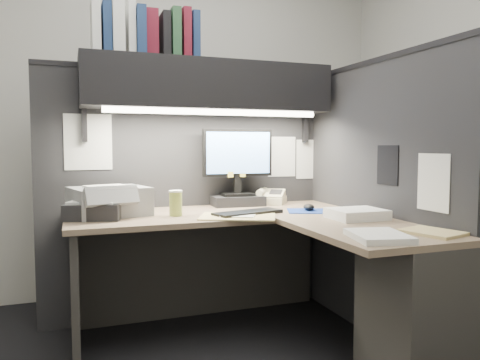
# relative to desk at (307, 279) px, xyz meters

# --- Properties ---
(wall_back) EXTENTS (3.50, 0.04, 2.70)m
(wall_back) POSITION_rel_desk_xyz_m (-0.43, 1.50, 0.91)
(wall_back) COLOR beige
(wall_back) RESTS_ON floor
(partition_back) EXTENTS (1.90, 0.06, 1.60)m
(partition_back) POSITION_rel_desk_xyz_m (-0.40, 0.93, 0.36)
(partition_back) COLOR black
(partition_back) RESTS_ON floor
(partition_right) EXTENTS (0.06, 1.50, 1.60)m
(partition_right) POSITION_rel_desk_xyz_m (0.55, 0.18, 0.36)
(partition_right) COLOR black
(partition_right) RESTS_ON floor
(desk) EXTENTS (1.70, 1.53, 0.73)m
(desk) POSITION_rel_desk_xyz_m (0.00, 0.00, 0.00)
(desk) COLOR #816852
(desk) RESTS_ON floor
(overhead_shelf) EXTENTS (1.55, 0.34, 0.30)m
(overhead_shelf) POSITION_rel_desk_xyz_m (-0.30, 0.75, 1.06)
(overhead_shelf) COLOR black
(overhead_shelf) RESTS_ON partition_back
(task_light_tube) EXTENTS (1.32, 0.04, 0.04)m
(task_light_tube) POSITION_rel_desk_xyz_m (-0.30, 0.61, 0.89)
(task_light_tube) COLOR white
(task_light_tube) RESTS_ON overhead_shelf
(monitor) EXTENTS (0.47, 0.22, 0.51)m
(monitor) POSITION_rel_desk_xyz_m (-0.09, 0.80, 0.49)
(monitor) COLOR black
(monitor) RESTS_ON desk
(keyboard) EXTENTS (0.44, 0.26, 0.02)m
(keyboard) POSITION_rel_desk_xyz_m (-0.17, 0.40, 0.30)
(keyboard) COLOR black
(keyboard) RESTS_ON desk
(mousepad) EXTENTS (0.30, 0.29, 0.00)m
(mousepad) POSITION_rel_desk_xyz_m (0.22, 0.40, 0.29)
(mousepad) COLOR navy
(mousepad) RESTS_ON desk
(mouse) EXTENTS (0.10, 0.12, 0.04)m
(mouse) POSITION_rel_desk_xyz_m (0.23, 0.41, 0.31)
(mouse) COLOR black
(mouse) RESTS_ON mousepad
(telephone) EXTENTS (0.27, 0.28, 0.08)m
(telephone) POSITION_rel_desk_xyz_m (0.15, 0.81, 0.33)
(telephone) COLOR beige
(telephone) RESTS_ON desk
(coffee_cup) EXTENTS (0.08, 0.08, 0.14)m
(coffee_cup) POSITION_rel_desk_xyz_m (-0.58, 0.49, 0.35)
(coffee_cup) COLOR #C4B84E
(coffee_cup) RESTS_ON desk
(printer) EXTENTS (0.48, 0.43, 0.16)m
(printer) POSITION_rel_desk_xyz_m (-0.93, 0.65, 0.37)
(printer) COLOR gray
(printer) RESTS_ON desk
(notebook_stack) EXTENTS (0.35, 0.31, 0.09)m
(notebook_stack) POSITION_rel_desk_xyz_m (-1.01, 0.55, 0.33)
(notebook_stack) COLOR black
(notebook_stack) RESTS_ON desk
(open_folder) EXTENTS (0.49, 0.42, 0.01)m
(open_folder) POSITION_rel_desk_xyz_m (-0.26, 0.32, 0.29)
(open_folder) COLOR tan
(open_folder) RESTS_ON desk
(paper_stack_a) EXTENTS (0.29, 0.24, 0.05)m
(paper_stack_a) POSITION_rel_desk_xyz_m (0.33, 0.05, 0.31)
(paper_stack_a) COLOR white
(paper_stack_a) RESTS_ON desk
(paper_stack_b) EXTENTS (0.27, 0.31, 0.03)m
(paper_stack_b) POSITION_rel_desk_xyz_m (0.09, -0.46, 0.30)
(paper_stack_b) COLOR white
(paper_stack_b) RESTS_ON desk
(manila_stack) EXTENTS (0.26, 0.29, 0.01)m
(manila_stack) POSITION_rel_desk_xyz_m (0.40, -0.44, 0.29)
(manila_stack) COLOR tan
(manila_stack) RESTS_ON desk
(binder_row) EXTENTS (0.62, 0.25, 0.30)m
(binder_row) POSITION_rel_desk_xyz_m (-0.70, 0.75, 1.35)
(binder_row) COLOR white
(binder_row) RESTS_ON overhead_shelf
(pinned_papers) EXTENTS (1.76, 1.31, 0.51)m
(pinned_papers) POSITION_rel_desk_xyz_m (-0.00, 0.56, 0.61)
(pinned_papers) COLOR white
(pinned_papers) RESTS_ON partition_back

